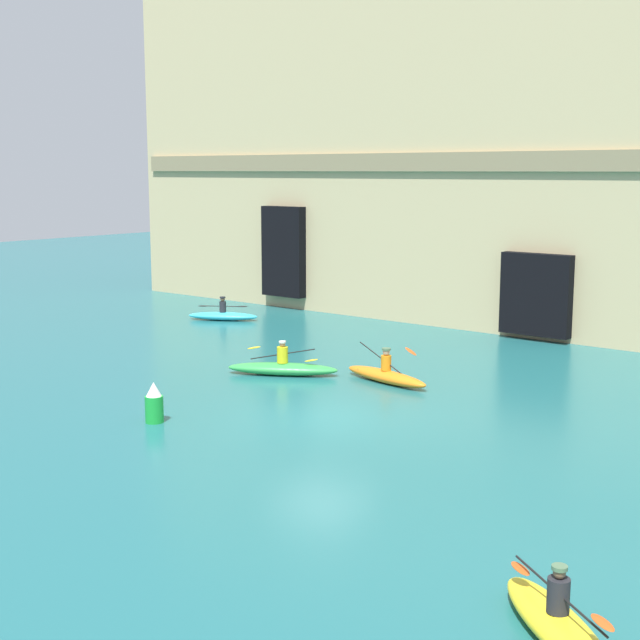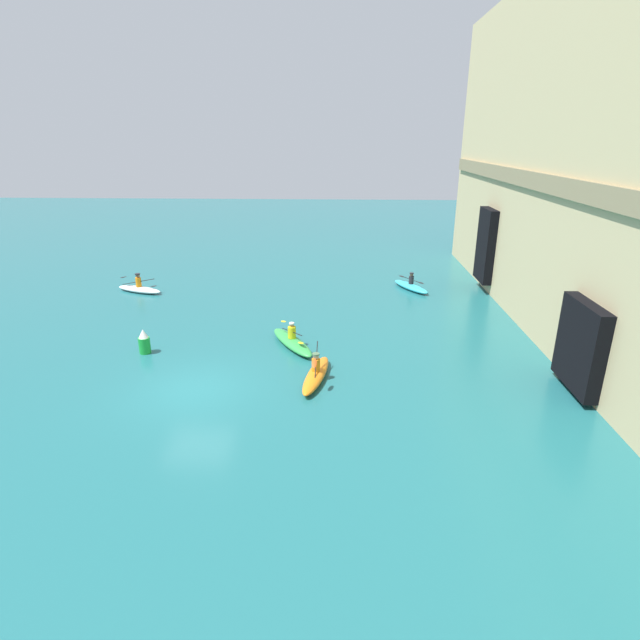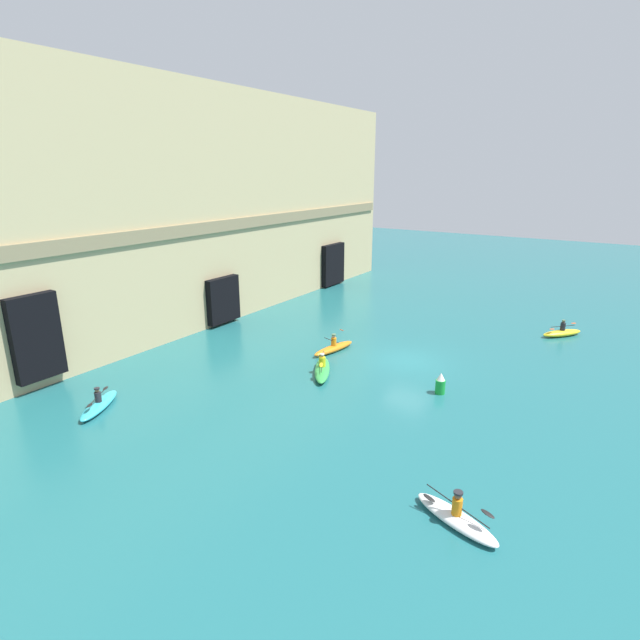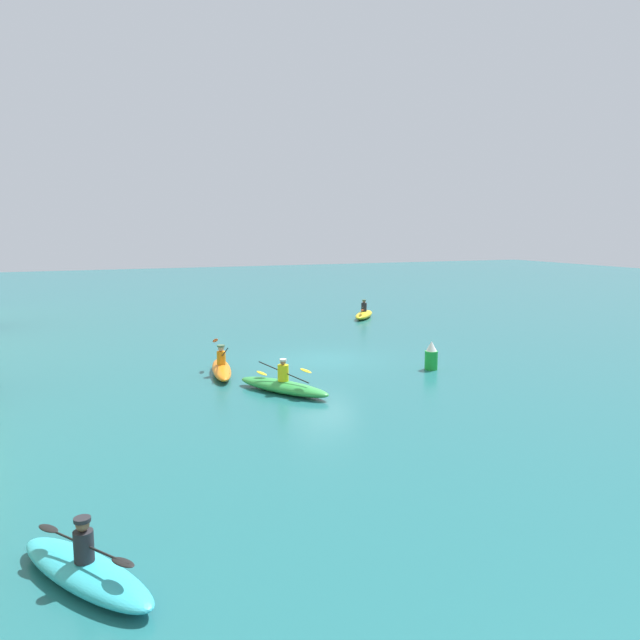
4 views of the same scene
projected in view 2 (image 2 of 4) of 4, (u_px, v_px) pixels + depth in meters
The scene contains 6 objects.
ground_plane at pixel (195, 389), 18.26m from camera, with size 120.00×120.00×0.00m, color #1E6066.
kayak_white at pixel (139, 289), 29.65m from camera, with size 1.81×3.13×1.14m.
kayak_green at pixel (292, 341), 21.95m from camera, with size 3.49×2.50×1.11m.
kayak_orange at pixel (316, 374), 18.90m from camera, with size 3.38×1.23×1.23m.
kayak_cyan at pixel (411, 286), 30.19m from camera, with size 3.11×2.23×1.04m.
marker_buoy at pixel (144, 342), 21.18m from camera, with size 0.48×0.48×1.08m.
Camera 2 is at (16.04, 5.33, 8.67)m, focal length 28.00 mm.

